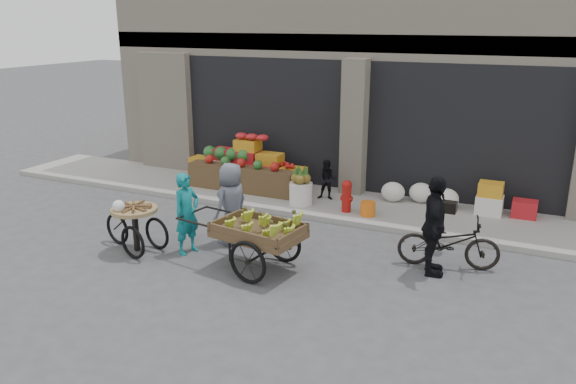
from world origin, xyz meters
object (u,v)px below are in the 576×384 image
at_px(fire_hydrant, 347,195).
at_px(banana_cart, 256,228).
at_px(vendor_grey, 231,204).
at_px(tricycle_cart, 135,222).
at_px(vendor_woman, 187,214).
at_px(cyclist, 434,226).
at_px(orange_bucket, 368,209).
at_px(pineapple_bin, 301,194).
at_px(bicycle, 449,243).
at_px(seated_person, 327,180).

distance_m(fire_hydrant, banana_cart, 3.24).
bearing_deg(vendor_grey, tricycle_cart, -39.31).
bearing_deg(vendor_woman, tricycle_cart, 124.03).
distance_m(banana_cart, tricycle_cart, 2.42).
distance_m(vendor_woman, cyclist, 4.35).
distance_m(orange_bucket, tricycle_cart, 4.80).
relative_size(pineapple_bin, bicycle, 0.30).
relative_size(orange_bucket, bicycle, 0.19).
bearing_deg(orange_bucket, cyclist, -49.77).
bearing_deg(tricycle_cart, banana_cart, 16.55).
height_order(seated_person, bicycle, seated_person).
height_order(vendor_woman, vendor_grey, vendor_grey).
height_order(seated_person, vendor_grey, vendor_grey).
relative_size(pineapple_bin, seated_person, 0.56).
distance_m(fire_hydrant, seated_person, 0.96).
height_order(banana_cart, tricycle_cart, banana_cart).
distance_m(banana_cart, bicycle, 3.32).
bearing_deg(orange_bucket, bicycle, -40.54).
distance_m(fire_hydrant, vendor_grey, 2.78).
relative_size(seated_person, cyclist, 0.54).
relative_size(fire_hydrant, vendor_grey, 0.45).
relative_size(orange_bucket, tricycle_cart, 0.22).
height_order(vendor_woman, cyclist, cyclist).
bearing_deg(fire_hydrant, orange_bucket, -5.71).
relative_size(seated_person, vendor_grey, 0.59).
distance_m(vendor_woman, bicycle, 4.65).
height_order(orange_bucket, tricycle_cart, tricycle_cart).
xyz_separation_m(seated_person, banana_cart, (0.19, -3.84, 0.17)).
xyz_separation_m(fire_hydrant, seated_person, (-0.70, 0.65, 0.08)).
xyz_separation_m(vendor_grey, cyclist, (3.75, 0.21, 0.07)).
bearing_deg(vendor_grey, vendor_woman, -20.19).
bearing_deg(seated_person, tricycle_cart, -128.65).
relative_size(pineapple_bin, tricycle_cart, 0.36).
bearing_deg(tricycle_cart, fire_hydrant, 60.83).
bearing_deg(pineapple_bin, orange_bucket, -3.58).
distance_m(orange_bucket, seated_person, 1.42).
height_order(seated_person, cyclist, cyclist).
xyz_separation_m(pineapple_bin, cyclist, (3.35, -2.17, 0.48)).
distance_m(vendor_grey, cyclist, 3.75).
height_order(orange_bucket, vendor_grey, vendor_grey).
height_order(orange_bucket, banana_cart, banana_cart).
bearing_deg(vendor_grey, pineapple_bin, -176.34).
bearing_deg(pineapple_bin, fire_hydrant, -2.60).
relative_size(orange_bucket, cyclist, 0.19).
bearing_deg(fire_hydrant, tricycle_cart, -130.55).
height_order(orange_bucket, seated_person, seated_person).
xyz_separation_m(orange_bucket, bicycle, (1.95, -1.67, 0.18)).
bearing_deg(pineapple_bin, vendor_woman, -105.97).
bearing_deg(pineapple_bin, banana_cart, -79.77).
xyz_separation_m(fire_hydrant, cyclist, (2.25, -2.12, 0.35)).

